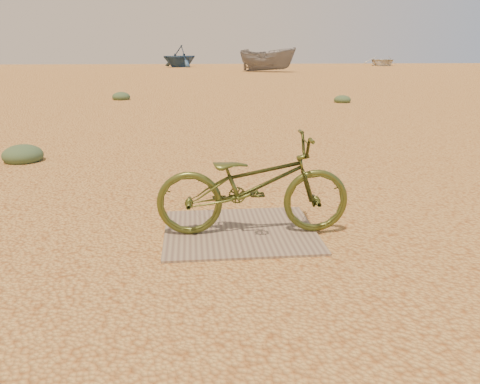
{
  "coord_description": "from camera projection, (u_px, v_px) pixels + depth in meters",
  "views": [
    {
      "loc": [
        -0.95,
        -4.36,
        1.71
      ],
      "look_at": [
        -0.51,
        -0.12,
        0.41
      ],
      "focal_mm": 35.0,
      "sensor_mm": 36.0,
      "label": 1
    }
  ],
  "objects": [
    {
      "name": "boat_mid_right",
      "position": [
        267.0,
        60.0,
        38.67
      ],
      "size": [
        5.24,
        4.36,
        1.95
      ],
      "primitive_type": "imported",
      "rotation": [
        0.0,
        0.0,
        0.98
      ],
      "color": "slate",
      "rests_on": "ground"
    },
    {
      "name": "kale_a",
      "position": [
        24.0,
        161.0,
        7.53
      ],
      "size": [
        0.63,
        0.63,
        0.35
      ],
      "primitive_type": "ellipsoid",
      "color": "#455E3E",
      "rests_on": "ground"
    },
    {
      "name": "plywood_board",
      "position": [
        240.0,
        231.0,
        4.58
      ],
      "size": [
        1.46,
        1.27,
        0.02
      ],
      "primitive_type": "cube",
      "color": "#86765B",
      "rests_on": "ground"
    },
    {
      "name": "boat_far_right",
      "position": [
        382.0,
        61.0,
        54.94
      ],
      "size": [
        5.02,
        6.15,
        1.12
      ],
      "primitive_type": "imported",
      "rotation": [
        0.0,
        0.0,
        -0.24
      ],
      "color": "silver",
      "rests_on": "ground"
    },
    {
      "name": "kale_b",
      "position": [
        342.0,
        102.0,
        16.02
      ],
      "size": [
        0.57,
        0.57,
        0.32
      ],
      "primitive_type": "ellipsoid",
      "color": "#455E3E",
      "rests_on": "ground"
    },
    {
      "name": "ground",
      "position": [
        289.0,
        226.0,
        4.74
      ],
      "size": [
        120.0,
        120.0,
        0.0
      ],
      "primitive_type": "plane",
      "color": "#D9AB5A",
      "rests_on": "ground"
    },
    {
      "name": "kale_c",
      "position": [
        121.0,
        100.0,
        16.93
      ],
      "size": [
        0.64,
        0.64,
        0.35
      ],
      "primitive_type": "ellipsoid",
      "color": "#455E3E",
      "rests_on": "ground"
    },
    {
      "name": "bicycle",
      "position": [
        253.0,
        185.0,
        4.39
      ],
      "size": [
        1.84,
        0.7,
        0.95
      ],
      "primitive_type": "imported",
      "rotation": [
        0.0,
        0.0,
        1.54
      ],
      "color": "#434C1D",
      "rests_on": "plywood_board"
    },
    {
      "name": "boat_far_left",
      "position": [
        180.0,
        56.0,
        49.6
      ],
      "size": [
        5.75,
        5.71,
        2.29
      ],
      "primitive_type": "imported",
      "rotation": [
        0.0,
        0.0,
        -0.84
      ],
      "color": "#2E4F72",
      "rests_on": "ground"
    }
  ]
}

